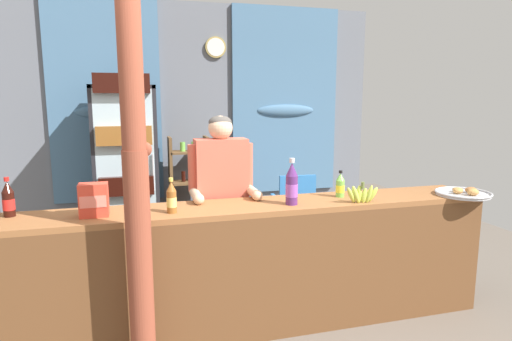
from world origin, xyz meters
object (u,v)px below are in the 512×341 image
at_px(timber_post, 135,160).
at_px(soda_bottle_iced_tea, 172,198).
at_px(pastry_tray, 464,193).
at_px(soda_bottle_cola, 8,200).
at_px(drink_fridge, 126,156).
at_px(banana_bunch, 362,194).
at_px(bottle_shelf_rack, 189,185).
at_px(plastic_lawn_chair, 294,205).
at_px(soda_bottle_lime_soda, 340,186).
at_px(stall_counter, 260,258).
at_px(shopkeeper, 221,189).
at_px(soda_bottle_grape_soda, 292,185).
at_px(snack_box_crackers, 94,200).

bearing_deg(timber_post, soda_bottle_iced_tea, 56.10).
bearing_deg(soda_bottle_iced_tea, pastry_tray, -2.25).
bearing_deg(soda_bottle_cola, drink_fridge, 70.26).
distance_m(soda_bottle_iced_tea, banana_bunch, 1.37).
height_order(bottle_shelf_rack, soda_bottle_iced_tea, bottle_shelf_rack).
xyz_separation_m(soda_bottle_cola, pastry_tray, (3.29, -0.28, -0.09)).
bearing_deg(banana_bunch, plastic_lawn_chair, 85.13).
relative_size(timber_post, soda_bottle_lime_soda, 13.61).
height_order(stall_counter, pastry_tray, pastry_tray).
height_order(timber_post, soda_bottle_iced_tea, timber_post).
distance_m(soda_bottle_lime_soda, soda_bottle_cola, 2.33).
relative_size(stall_counter, shopkeeper, 2.27).
height_order(stall_counter, timber_post, timber_post).
xyz_separation_m(stall_counter, soda_bottle_lime_soda, (0.70, 0.16, 0.46)).
distance_m(soda_bottle_cola, banana_bunch, 2.41).
distance_m(soda_bottle_grape_soda, snack_box_crackers, 1.35).
distance_m(timber_post, soda_bottle_cola, 1.00).
distance_m(timber_post, shopkeeper, 1.07).
xyz_separation_m(shopkeeper, soda_bottle_cola, (-1.45, -0.25, 0.06)).
xyz_separation_m(stall_counter, timber_post, (-0.83, -0.30, 0.78)).
xyz_separation_m(timber_post, pastry_tray, (2.49, 0.24, -0.39)).
height_order(shopkeeper, banana_bunch, shopkeeper).
xyz_separation_m(soda_bottle_lime_soda, soda_bottle_cola, (-2.33, 0.06, 0.02)).
distance_m(plastic_lawn_chair, pastry_tray, 1.99).
bearing_deg(plastic_lawn_chair, drink_fridge, 166.76).
xyz_separation_m(plastic_lawn_chair, soda_bottle_iced_tea, (-1.52, -1.70, 0.56)).
relative_size(drink_fridge, soda_bottle_grape_soda, 5.79).
relative_size(bottle_shelf_rack, pastry_tray, 2.96).
bearing_deg(shopkeeper, soda_bottle_grape_soda, -46.22).
relative_size(soda_bottle_cola, pastry_tray, 0.61).
bearing_deg(banana_bunch, soda_bottle_lime_soda, 107.08).
relative_size(stall_counter, soda_bottle_iced_tea, 15.03).
relative_size(shopkeeper, pastry_tray, 3.73).
height_order(timber_post, soda_bottle_grape_soda, timber_post).
distance_m(soda_bottle_grape_soda, banana_bunch, 0.53).
distance_m(timber_post, soda_bottle_iced_tea, 0.50).
bearing_deg(drink_fridge, banana_bunch, -52.62).
xyz_separation_m(bottle_shelf_rack, soda_bottle_grape_soda, (0.46, -2.39, 0.44)).
xyz_separation_m(stall_counter, plastic_lawn_chair, (0.91, 1.73, -0.08)).
distance_m(soda_bottle_grape_soda, soda_bottle_lime_soda, 0.47).
distance_m(stall_counter, plastic_lawn_chair, 1.96).
bearing_deg(plastic_lawn_chair, stall_counter, -117.90).
height_order(soda_bottle_grape_soda, soda_bottle_iced_tea, soda_bottle_grape_soda).
height_order(shopkeeper, soda_bottle_lime_soda, shopkeeper).
xyz_separation_m(stall_counter, snack_box_crackers, (-1.10, 0.07, 0.48)).
bearing_deg(snack_box_crackers, shopkeeper, 23.60).
bearing_deg(shopkeeper, stall_counter, -69.13).
xyz_separation_m(drink_fridge, snack_box_crackers, (-0.16, -2.09, -0.02)).
bearing_deg(timber_post, banana_bunch, 8.65).
bearing_deg(soda_bottle_iced_tea, shopkeeper, 46.36).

